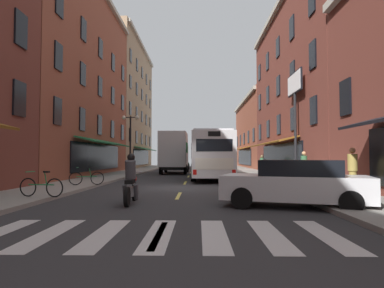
% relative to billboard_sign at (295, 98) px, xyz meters
% --- Properties ---
extents(ground_plane, '(34.80, 80.00, 0.10)m').
position_rel_billboard_sign_xyz_m(ground_plane, '(-7.05, -4.46, -5.42)').
color(ground_plane, '#333335').
extents(lane_centre_dashes, '(0.14, 73.90, 0.01)m').
position_rel_billboard_sign_xyz_m(lane_centre_dashes, '(-7.05, -4.71, -5.36)').
color(lane_centre_dashes, '#DBCC4C').
rests_on(lane_centre_dashes, ground).
extents(crosswalk_near, '(7.10, 2.80, 0.01)m').
position_rel_billboard_sign_xyz_m(crosswalk_near, '(-7.05, -14.46, -5.36)').
color(crosswalk_near, silver).
rests_on(crosswalk_near, ground).
extents(sidewalk_left, '(3.00, 80.00, 0.14)m').
position_rel_billboard_sign_xyz_m(sidewalk_left, '(-12.95, -4.46, -5.30)').
color(sidewalk_left, gray).
rests_on(sidewalk_left, ground).
extents(sidewalk_right, '(3.00, 80.00, 0.14)m').
position_rel_billboard_sign_xyz_m(sidewalk_right, '(-1.15, -4.46, -5.30)').
color(sidewalk_right, gray).
rests_on(sidewalk_right, ground).
extents(billboard_sign, '(0.40, 2.83, 6.90)m').
position_rel_billboard_sign_xyz_m(billboard_sign, '(0.00, 0.00, 0.00)').
color(billboard_sign, black).
rests_on(billboard_sign, sidewalk_right).
extents(transit_bus, '(2.79, 11.40, 3.21)m').
position_rel_billboard_sign_xyz_m(transit_bus, '(-5.47, 2.95, -3.68)').
color(transit_bus, silver).
rests_on(transit_bus, ground).
extents(box_truck, '(2.53, 6.92, 3.81)m').
position_rel_billboard_sign_xyz_m(box_truck, '(-8.51, 9.93, -3.41)').
color(box_truck, black).
rests_on(box_truck, ground).
extents(sedan_near, '(4.69, 3.05, 1.45)m').
position_rel_billboard_sign_xyz_m(sedan_near, '(-3.27, -10.86, -4.63)').
color(sedan_near, silver).
rests_on(sedan_near, ground).
extents(sedan_mid, '(1.99, 4.30, 1.36)m').
position_rel_billboard_sign_xyz_m(sedan_mid, '(-8.35, 20.29, -4.68)').
color(sedan_mid, '#144723').
rests_on(sedan_mid, ground).
extents(motorcycle_rider, '(0.62, 2.07, 1.66)m').
position_rel_billboard_sign_xyz_m(motorcycle_rider, '(-8.49, -10.26, -4.66)').
color(motorcycle_rider, black).
rests_on(motorcycle_rider, ground).
extents(bicycle_near, '(1.69, 0.51, 0.91)m').
position_rel_billboard_sign_xyz_m(bicycle_near, '(-11.90, -4.67, -4.87)').
color(bicycle_near, black).
rests_on(bicycle_near, sidewalk_left).
extents(bicycle_mid, '(1.70, 0.49, 0.91)m').
position_rel_billboard_sign_xyz_m(bicycle_mid, '(-11.79, -9.61, -4.87)').
color(bicycle_mid, black).
rests_on(bicycle_mid, sidewalk_left).
extents(pedestrian_near, '(0.52, 0.47, 1.58)m').
position_rel_billboard_sign_xyz_m(pedestrian_near, '(-0.80, 6.86, -4.40)').
color(pedestrian_near, maroon).
rests_on(pedestrian_near, sidewalk_right).
extents(pedestrian_mid, '(0.36, 0.36, 1.74)m').
position_rel_billboard_sign_xyz_m(pedestrian_mid, '(-0.16, -2.11, -4.33)').
color(pedestrian_mid, maroon).
rests_on(pedestrian_mid, sidewalk_right).
extents(pedestrian_far, '(0.36, 0.36, 1.78)m').
position_rel_billboard_sign_xyz_m(pedestrian_far, '(-0.25, -8.18, -4.31)').
color(pedestrian_far, '#B29947').
rests_on(pedestrian_far, sidewalk_right).
extents(street_lamp_twin, '(1.42, 0.32, 4.79)m').
position_rel_billboard_sign_xyz_m(street_lamp_twin, '(-11.78, 5.18, -2.56)').
color(street_lamp_twin, black).
rests_on(street_lamp_twin, sidewalk_left).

